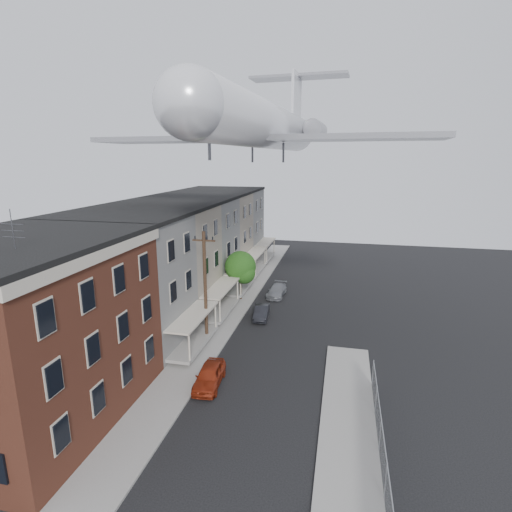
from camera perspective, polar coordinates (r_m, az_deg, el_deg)
The scene contains 17 objects.
sidewalk_left at distance 38.30m, azimuth -3.87°, elevation -8.16°, with size 3.00×62.00×0.12m, color gray.
sidewalk_right at distance 21.50m, azimuth 13.06°, elevation -28.28°, with size 3.00×26.00×0.12m, color gray.
curb_left at distance 37.94m, azimuth -1.75°, elevation -8.34°, with size 0.15×62.00×0.14m, color gray.
curb_right at distance 21.49m, azimuth 8.68°, elevation -28.04°, with size 0.15×26.00×0.14m, color gray.
corner_building at distance 25.56m, azimuth -29.93°, elevation -9.22°, with size 10.31×12.30×12.15m.
row_house_a at distance 32.66m, azimuth -18.78°, elevation -3.38°, with size 11.98×7.00×10.30m.
row_house_b at distance 38.57m, azimuth -13.46°, elevation -0.44°, with size 11.98×7.00×10.30m.
row_house_c at distance 44.79m, azimuth -9.59°, elevation 1.70°, with size 11.98×7.00×10.30m.
row_house_d at distance 51.21m, azimuth -6.68°, elevation 3.31°, with size 11.98×7.00×10.30m.
row_house_e at distance 57.77m, azimuth -4.41°, elevation 4.55°, with size 11.98×7.00×10.30m.
chainlink_fence at distance 20.25m, azimuth 18.05°, elevation -28.26°, with size 0.06×18.06×1.90m.
utility_pole at distance 31.40m, azimuth -7.26°, elevation -4.28°, with size 1.80×0.26×9.00m.
street_tree at distance 40.74m, azimuth -2.10°, elevation -1.75°, with size 3.22×3.20×5.20m.
car_near at distance 27.11m, azimuth -6.68°, elevation -16.62°, with size 1.59×3.94×1.34m, color maroon.
car_mid at distance 37.05m, azimuth 0.80°, elevation -8.04°, with size 1.23×3.52×1.16m, color black.
car_far at distance 42.87m, azimuth 3.00°, elevation -4.97°, with size 1.66×4.08×1.18m, color slate.
airplane at distance 35.07m, azimuth 1.52°, elevation 18.18°, with size 27.83×31.78×9.18m.
Camera 1 is at (4.68, -10.05, 14.34)m, focal length 28.00 mm.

